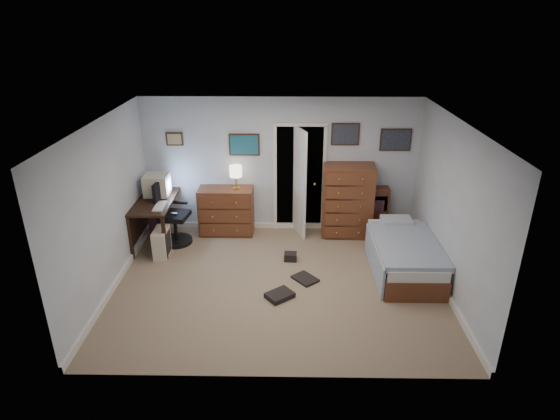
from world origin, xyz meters
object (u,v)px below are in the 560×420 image
(tall_dresser, at_px, (347,200))
(bed, at_px, (403,255))
(office_chair, at_px, (171,220))
(computer_desk, at_px, (150,209))
(low_dresser, at_px, (227,211))

(tall_dresser, height_order, bed, tall_dresser)
(office_chair, distance_m, bed, 4.03)
(computer_desk, xyz_separation_m, office_chair, (0.36, -0.05, -0.19))
(office_chair, bearing_deg, computer_desk, -179.89)
(low_dresser, relative_size, tall_dresser, 0.74)
(computer_desk, bearing_deg, bed, -13.27)
(computer_desk, height_order, bed, computer_desk)
(computer_desk, distance_m, bed, 4.41)
(low_dresser, xyz_separation_m, tall_dresser, (2.23, -0.02, 0.23))
(tall_dresser, bearing_deg, bed, -56.53)
(computer_desk, relative_size, low_dresser, 1.44)
(computer_desk, relative_size, office_chair, 1.24)
(low_dresser, height_order, bed, low_dresser)
(office_chair, xyz_separation_m, low_dresser, (0.93, 0.43, -0.01))
(computer_desk, height_order, office_chair, office_chair)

